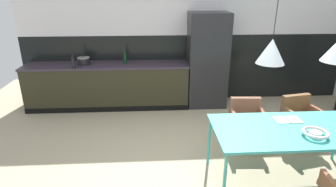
{
  "coord_description": "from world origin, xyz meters",
  "views": [
    {
      "loc": [
        -0.78,
        -2.79,
        2.29
      ],
      "look_at": [
        -0.57,
        0.88,
        0.87
      ],
      "focal_mm": 29.73,
      "sensor_mm": 36.0,
      "label": 1
    }
  ],
  "objects_px": {
    "armchair_by_stool": "(247,116)",
    "cooking_pot": "(84,61)",
    "open_book": "(287,120)",
    "dining_table": "(293,132)",
    "armchair_near_window": "(300,113)",
    "bottle_oil_tall": "(73,62)",
    "refrigerator_column": "(207,60)",
    "fruit_bowl": "(315,133)",
    "bottle_vinegar_dark": "(125,58)",
    "pendant_lamp_over_table_near": "(271,51)"
  },
  "relations": [
    {
      "from": "armchair_by_stool",
      "to": "bottle_oil_tall",
      "type": "distance_m",
      "value": 3.21
    },
    {
      "from": "armchair_by_stool",
      "to": "pendant_lamp_over_table_near",
      "type": "height_order",
      "value": "pendant_lamp_over_table_near"
    },
    {
      "from": "armchair_near_window",
      "to": "fruit_bowl",
      "type": "height_order",
      "value": "fruit_bowl"
    },
    {
      "from": "dining_table",
      "to": "cooking_pot",
      "type": "height_order",
      "value": "cooking_pot"
    },
    {
      "from": "bottle_oil_tall",
      "to": "bottle_vinegar_dark",
      "type": "distance_m",
      "value": 0.96
    },
    {
      "from": "armchair_by_stool",
      "to": "open_book",
      "type": "relative_size",
      "value": 2.27
    },
    {
      "from": "pendant_lamp_over_table_near",
      "to": "bottle_vinegar_dark",
      "type": "bearing_deg",
      "value": 125.52
    },
    {
      "from": "refrigerator_column",
      "to": "fruit_bowl",
      "type": "relative_size",
      "value": 6.5
    },
    {
      "from": "bottle_oil_tall",
      "to": "cooking_pot",
      "type": "bearing_deg",
      "value": 60.51
    },
    {
      "from": "refrigerator_column",
      "to": "bottle_vinegar_dark",
      "type": "xyz_separation_m",
      "value": [
        -1.61,
        0.02,
        0.07
      ]
    },
    {
      "from": "dining_table",
      "to": "pendant_lamp_over_table_near",
      "type": "bearing_deg",
      "value": 175.12
    },
    {
      "from": "armchair_near_window",
      "to": "pendant_lamp_over_table_near",
      "type": "bearing_deg",
      "value": 31.27
    },
    {
      "from": "refrigerator_column",
      "to": "cooking_pot",
      "type": "height_order",
      "value": "refrigerator_column"
    },
    {
      "from": "armchair_by_stool",
      "to": "open_book",
      "type": "xyz_separation_m",
      "value": [
        0.26,
        -0.69,
        0.27
      ]
    },
    {
      "from": "armchair_near_window",
      "to": "open_book",
      "type": "xyz_separation_m",
      "value": [
        -0.56,
        -0.68,
        0.24
      ]
    },
    {
      "from": "fruit_bowl",
      "to": "bottle_vinegar_dark",
      "type": "bearing_deg",
      "value": 130.4
    },
    {
      "from": "fruit_bowl",
      "to": "bottle_vinegar_dark",
      "type": "height_order",
      "value": "bottle_vinegar_dark"
    },
    {
      "from": "open_book",
      "to": "dining_table",
      "type": "bearing_deg",
      "value": -98.38
    },
    {
      "from": "cooking_pot",
      "to": "bottle_vinegar_dark",
      "type": "relative_size",
      "value": 0.86
    },
    {
      "from": "refrigerator_column",
      "to": "open_book",
      "type": "bearing_deg",
      "value": -75.94
    },
    {
      "from": "cooking_pot",
      "to": "armchair_by_stool",
      "type": "bearing_deg",
      "value": -30.54
    },
    {
      "from": "cooking_pot",
      "to": "pendant_lamp_over_table_near",
      "type": "height_order",
      "value": "pendant_lamp_over_table_near"
    },
    {
      "from": "fruit_bowl",
      "to": "bottle_oil_tall",
      "type": "bearing_deg",
      "value": 142.73
    },
    {
      "from": "armchair_by_stool",
      "to": "bottle_vinegar_dark",
      "type": "height_order",
      "value": "bottle_vinegar_dark"
    },
    {
      "from": "armchair_by_stool",
      "to": "cooking_pot",
      "type": "distance_m",
      "value": 3.2
    },
    {
      "from": "bottle_oil_tall",
      "to": "armchair_by_stool",
      "type": "bearing_deg",
      "value": -25.7
    },
    {
      "from": "armchair_near_window",
      "to": "pendant_lamp_over_table_near",
      "type": "distance_m",
      "value": 1.73
    },
    {
      "from": "cooking_pot",
      "to": "fruit_bowl",
      "type": "bearing_deg",
      "value": -40.96
    },
    {
      "from": "bottle_vinegar_dark",
      "to": "cooking_pot",
      "type": "bearing_deg",
      "value": -178.68
    },
    {
      "from": "fruit_bowl",
      "to": "cooking_pot",
      "type": "xyz_separation_m",
      "value": [
        -3.11,
        2.7,
        0.18
      ]
    },
    {
      "from": "bottle_vinegar_dark",
      "to": "pendant_lamp_over_table_near",
      "type": "bearing_deg",
      "value": -54.48
    },
    {
      "from": "fruit_bowl",
      "to": "open_book",
      "type": "bearing_deg",
      "value": 107.04
    },
    {
      "from": "refrigerator_column",
      "to": "open_book",
      "type": "xyz_separation_m",
      "value": [
        0.58,
        -2.3,
        -0.18
      ]
    },
    {
      "from": "armchair_near_window",
      "to": "bottle_oil_tall",
      "type": "relative_size",
      "value": 2.84
    },
    {
      "from": "armchair_near_window",
      "to": "bottle_oil_tall",
      "type": "xyz_separation_m",
      "value": [
        -3.67,
        1.38,
        0.48
      ]
    },
    {
      "from": "dining_table",
      "to": "bottle_oil_tall",
      "type": "height_order",
      "value": "bottle_oil_tall"
    },
    {
      "from": "open_book",
      "to": "bottle_oil_tall",
      "type": "distance_m",
      "value": 3.74
    },
    {
      "from": "dining_table",
      "to": "open_book",
      "type": "relative_size",
      "value": 5.91
    },
    {
      "from": "fruit_bowl",
      "to": "pendant_lamp_over_table_near",
      "type": "distance_m",
      "value": 1.04
    },
    {
      "from": "refrigerator_column",
      "to": "bottle_oil_tall",
      "type": "relative_size",
      "value": 7.02
    },
    {
      "from": "dining_table",
      "to": "armchair_near_window",
      "type": "relative_size",
      "value": 2.49
    },
    {
      "from": "armchair_by_stool",
      "to": "armchair_near_window",
      "type": "xyz_separation_m",
      "value": [
        0.82,
        -0.01,
        0.03
      ]
    },
    {
      "from": "bottle_oil_tall",
      "to": "pendant_lamp_over_table_near",
      "type": "bearing_deg",
      "value": -39.67
    },
    {
      "from": "refrigerator_column",
      "to": "armchair_near_window",
      "type": "height_order",
      "value": "refrigerator_column"
    },
    {
      "from": "fruit_bowl",
      "to": "open_book",
      "type": "height_order",
      "value": "fruit_bowl"
    },
    {
      "from": "refrigerator_column",
      "to": "armchair_near_window",
      "type": "xyz_separation_m",
      "value": [
        1.13,
        -1.61,
        -0.43
      ]
    },
    {
      "from": "armchair_near_window",
      "to": "bottle_oil_tall",
      "type": "distance_m",
      "value": 3.95
    },
    {
      "from": "armchair_by_stool",
      "to": "cooking_pot",
      "type": "bearing_deg",
      "value": -27.2
    },
    {
      "from": "dining_table",
      "to": "open_book",
      "type": "distance_m",
      "value": 0.22
    },
    {
      "from": "fruit_bowl",
      "to": "cooking_pot",
      "type": "relative_size",
      "value": 1.2
    }
  ]
}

